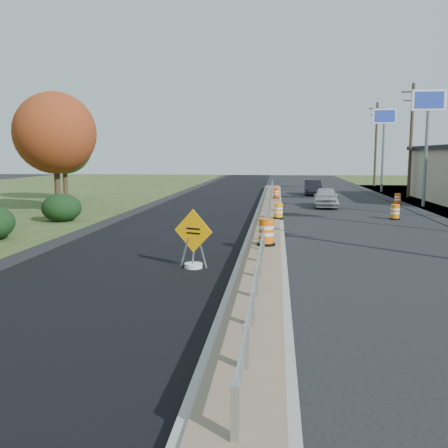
# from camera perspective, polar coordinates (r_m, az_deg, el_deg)

# --- Properties ---
(ground) EXTENTS (140.00, 140.00, 0.00)m
(ground) POSITION_cam_1_polar(r_m,az_deg,el_deg) (19.79, 4.66, -2.48)
(ground) COLOR black
(ground) RESTS_ON ground
(milled_overlay) EXTENTS (7.20, 120.00, 0.01)m
(milled_overlay) POSITION_cam_1_polar(r_m,az_deg,el_deg) (30.07, -3.26, 1.11)
(milled_overlay) COLOR black
(milled_overlay) RESTS_ON ground
(median) EXTENTS (1.60, 55.00, 0.23)m
(median) POSITION_cam_1_polar(r_m,az_deg,el_deg) (27.68, 5.08, 0.72)
(median) COLOR gray
(median) RESTS_ON ground
(guardrail) EXTENTS (0.10, 46.15, 0.72)m
(guardrail) POSITION_cam_1_polar(r_m,az_deg,el_deg) (28.61, 5.13, 2.19)
(guardrail) COLOR silver
(guardrail) RESTS_ON median
(pylon_sign_mid) EXTENTS (2.20, 0.30, 7.90)m
(pylon_sign_mid) POSITION_cam_1_polar(r_m,az_deg,el_deg) (36.97, 22.31, 11.85)
(pylon_sign_mid) COLOR slate
(pylon_sign_mid) RESTS_ON ground
(pylon_sign_north) EXTENTS (2.20, 0.30, 7.90)m
(pylon_sign_north) POSITION_cam_1_polar(r_m,az_deg,el_deg) (50.56, 17.84, 10.84)
(pylon_sign_north) COLOR slate
(pylon_sign_north) RESTS_ON ground
(utility_pole_nmid) EXTENTS (1.90, 0.26, 9.40)m
(utility_pole_nmid) POSITION_cam_1_polar(r_m,az_deg,el_deg) (44.87, 20.59, 9.16)
(utility_pole_nmid) COLOR #473523
(utility_pole_nmid) RESTS_ON ground
(utility_pole_north) EXTENTS (1.90, 0.26, 9.40)m
(utility_pole_north) POSITION_cam_1_polar(r_m,az_deg,el_deg) (59.51, 16.97, 8.89)
(utility_pole_north) COLOR #473523
(utility_pole_north) RESTS_ON ground
(hedge_north) EXTENTS (2.09, 2.09, 1.52)m
(hedge_north) POSITION_cam_1_polar(r_m,az_deg,el_deg) (28.06, -18.07, 1.79)
(hedge_north) COLOR black
(hedge_north) RESTS_ON ground
(tree_near_red) EXTENTS (4.95, 4.95, 7.35)m
(tree_near_red) POSITION_cam_1_polar(r_m,az_deg,el_deg) (32.41, -18.74, 9.80)
(tree_near_red) COLOR #473523
(tree_near_red) RESTS_ON ground
(tree_near_back) EXTENTS (4.29, 4.29, 6.37)m
(tree_near_back) POSITION_cam_1_polar(r_m,az_deg,el_deg) (40.92, -17.84, 8.44)
(tree_near_back) COLOR #473523
(tree_near_back) RESTS_ON ground
(caution_sign) EXTENTS (1.28, 0.57, 1.88)m
(caution_sign) POSITION_cam_1_polar(r_m,az_deg,el_deg) (15.77, -3.51, -3.38)
(caution_sign) COLOR white
(caution_sign) RESTS_ON ground
(barrel_median_near) EXTENTS (0.68, 0.68, 0.99)m
(barrel_median_near) POSITION_cam_1_polar(r_m,az_deg,el_deg) (18.52, 4.84, -0.99)
(barrel_median_near) COLOR black
(barrel_median_near) RESTS_ON median
(barrel_median_mid) EXTENTS (0.55, 0.55, 0.81)m
(barrel_median_mid) POSITION_cam_1_polar(r_m,az_deg,el_deg) (26.39, 6.24, 1.46)
(barrel_median_mid) COLOR black
(barrel_median_mid) RESTS_ON median
(barrel_median_far) EXTENTS (0.53, 0.53, 0.78)m
(barrel_median_far) POSITION_cam_1_polar(r_m,az_deg,el_deg) (38.85, 5.99, 3.50)
(barrel_median_far) COLOR black
(barrel_median_far) RESTS_ON median
(barrel_shoulder_near) EXTENTS (0.58, 0.58, 0.85)m
(barrel_shoulder_near) POSITION_cam_1_polar(r_m,az_deg,el_deg) (29.26, 18.96, 1.29)
(barrel_shoulder_near) COLOR black
(barrel_shoulder_near) RESTS_ON ground
(barrel_shoulder_mid) EXTENTS (0.53, 0.53, 0.78)m
(barrel_shoulder_mid) POSITION_cam_1_polar(r_m,az_deg,el_deg) (38.43, 19.22, 2.71)
(barrel_shoulder_mid) COLOR black
(barrel_shoulder_mid) RESTS_ON ground
(car_silver) EXTENTS (1.87, 4.12, 1.37)m
(car_silver) POSITION_cam_1_polar(r_m,az_deg,el_deg) (34.84, 11.57, 3.01)
(car_silver) COLOR silver
(car_silver) RESTS_ON ground
(car_dark_mid) EXTENTS (1.46, 4.07, 1.33)m
(car_dark_mid) POSITION_cam_1_polar(r_m,az_deg,el_deg) (45.23, 10.11, 4.12)
(car_dark_mid) COLOR black
(car_dark_mid) RESTS_ON ground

